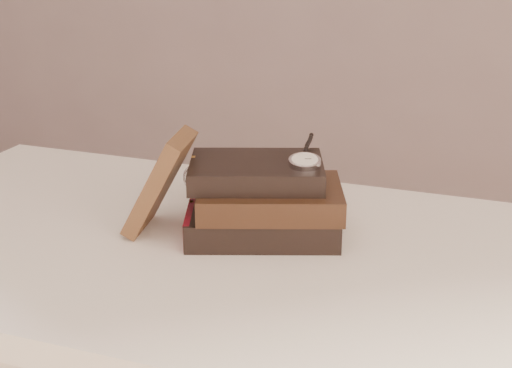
% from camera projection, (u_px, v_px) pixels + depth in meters
% --- Properties ---
extents(table, '(1.00, 0.60, 0.75)m').
position_uv_depth(table, '(183.00, 294.00, 1.08)').
color(table, white).
rests_on(table, ground).
extents(book_stack, '(0.26, 0.21, 0.11)m').
position_uv_depth(book_stack, '(263.00, 201.00, 1.04)').
color(book_stack, black).
rests_on(book_stack, table).
extents(journal, '(0.11, 0.11, 0.15)m').
position_uv_depth(journal, '(160.00, 182.00, 1.04)').
color(journal, '#422919').
rests_on(journal, table).
extents(pocket_watch, '(0.06, 0.15, 0.02)m').
position_uv_depth(pocket_watch, '(305.00, 159.00, 1.01)').
color(pocket_watch, silver).
rests_on(pocket_watch, book_stack).
extents(eyeglasses, '(0.12, 0.13, 0.04)m').
position_uv_depth(eyeglasses, '(213.00, 177.00, 1.10)').
color(eyeglasses, silver).
rests_on(eyeglasses, book_stack).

